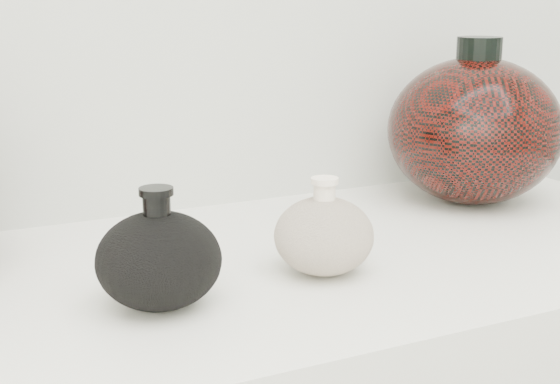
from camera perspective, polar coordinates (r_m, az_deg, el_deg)
name	(u,v)px	position (r m, az deg, el deg)	size (l,w,h in m)	color
black_gourd_vase	(159,259)	(0.76, -8.85, -4.89)	(0.15, 0.15, 0.12)	black
cream_gourd_vase	(324,235)	(0.84, 3.23, -3.16)	(0.14, 0.14, 0.11)	beige
right_round_pot	(474,130)	(1.15, 14.02, 4.43)	(0.32, 0.32, 0.24)	black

